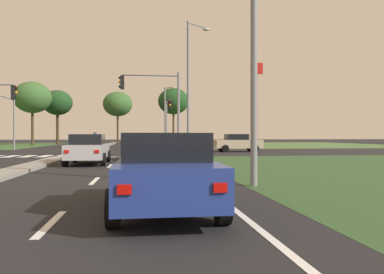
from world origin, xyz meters
The scene contains 31 objects.
ground_plane centered at (0.00, 30.00, 0.00)m, with size 200.00×200.00×0.00m, color black.
grass_verge_far_right centered at (25.50, 54.50, 0.00)m, with size 35.00×35.00×0.01m, color #476B38.
median_island_far centered at (0.00, 55.00, 0.07)m, with size 1.20×36.00×0.14m, color gray.
lane_dash_near centered at (3.50, 3.40, 0.01)m, with size 0.14×2.00×0.01m, color silver.
lane_dash_second centered at (3.50, 9.40, 0.01)m, with size 0.14×2.00×0.01m, color silver.
lane_dash_third centered at (3.50, 15.40, 0.01)m, with size 0.14×2.00×0.01m, color silver.
edge_line_right centered at (6.85, 12.00, 0.01)m, with size 0.14×24.00×0.01m, color silver.
stop_bar_near centered at (3.80, 23.00, 0.01)m, with size 6.40×0.50×0.01m, color silver.
crosswalk_bar_third centered at (-4.10, 24.80, 0.01)m, with size 0.70×2.80×0.01m, color silver.
crosswalk_bar_fourth centered at (-2.95, 24.80, 0.01)m, with size 0.70×2.80×0.01m, color silver.
crosswalk_bar_fifth centered at (-1.80, 24.80, 0.01)m, with size 0.70×2.80×0.01m, color silver.
crosswalk_bar_sixth centered at (-0.65, 24.80, 0.01)m, with size 0.70×2.80×0.01m, color silver.
crosswalk_bar_seventh centered at (0.50, 24.80, 0.01)m, with size 0.70×2.80×0.01m, color silver.
crosswalk_bar_eighth centered at (1.65, 24.80, 0.01)m, with size 0.70×2.80×0.01m, color silver.
car_blue_near centered at (5.46, 4.36, 0.78)m, with size 2.01×4.55×1.53m.
car_teal_second centered at (-2.29, 43.01, 0.77)m, with size 2.00×4.60×1.50m.
car_navy_third centered at (5.52, 20.23, 0.78)m, with size 2.09×4.35×1.53m.
car_beige_fifth centered at (13.64, 30.28, 0.81)m, with size 4.30×1.97×1.59m.
car_silver_sixth centered at (2.29, 16.80, 0.79)m, with size 2.00×4.28×1.54m.
car_grey_seventh centered at (-2.45, 55.58, 0.80)m, with size 2.02×4.49×1.56m.
traffic_signal_far_left centered at (-7.60, 34.47, 3.71)m, with size 0.32×5.61×5.29m.
traffic_signal_near_right centered at (6.13, 23.40, 4.04)m, with size 4.25×0.32×5.93m.
traffic_signal_far_right centered at (7.60, 34.53, 3.52)m, with size 0.32×5.34×5.01m.
street_lamp_second centered at (8.41, 23.36, 5.29)m, with size 1.86×1.43×9.51m.
street_lamp_third centered at (8.39, 49.91, 4.62)m, with size 1.44×1.82×8.20m.
pedestrian_at_median centered at (-0.06, 39.56, 1.28)m, with size 0.34×0.34×1.87m.
fastfood_pole_sign centered at (21.57, 50.10, 8.72)m, with size 1.80×0.40×11.99m.
treeline_second centered at (-11.14, 56.00, 7.12)m, with size 5.52×5.52×9.49m.
treeline_third centered at (-8.65, 61.25, 6.78)m, with size 4.81×4.81×8.87m.
treeline_fourth centered at (1.10, 60.51, 6.63)m, with size 4.81×4.81×8.70m.
treeline_fifth centered at (10.39, 61.09, 7.25)m, with size 5.24×5.24×9.50m.
Camera 1 is at (5.02, -3.22, 1.49)m, focal length 35.51 mm.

